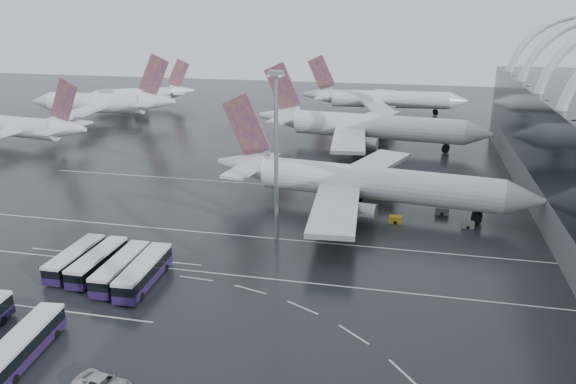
% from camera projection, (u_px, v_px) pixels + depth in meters
% --- Properties ---
extents(ground, '(420.00, 420.00, 0.00)m').
position_uv_depth(ground, '(268.00, 272.00, 79.93)').
color(ground, black).
rests_on(ground, ground).
extents(lane_marking_near, '(120.00, 0.25, 0.01)m').
position_uv_depth(lane_marking_near, '(264.00, 278.00, 78.07)').
color(lane_marking_near, silver).
rests_on(lane_marking_near, ground).
extents(lane_marking_mid, '(120.00, 0.25, 0.01)m').
position_uv_depth(lane_marking_mid, '(286.00, 240.00, 91.04)').
color(lane_marking_mid, silver).
rests_on(lane_marking_mid, ground).
extents(lane_marking_far, '(120.00, 0.25, 0.01)m').
position_uv_depth(lane_marking_far, '(316.00, 188.00, 116.98)').
color(lane_marking_far, silver).
rests_on(lane_marking_far, ground).
extents(bus_bay_line_south, '(28.00, 0.25, 0.01)m').
position_uv_depth(bus_bay_line_south, '(50.00, 309.00, 70.06)').
color(bus_bay_line_south, silver).
rests_on(bus_bay_line_south, ground).
extents(bus_bay_line_north, '(28.00, 0.25, 0.01)m').
position_uv_depth(bus_bay_line_north, '(114.00, 256.00, 84.88)').
color(bus_bay_line_north, silver).
rests_on(bus_bay_line_north, ground).
extents(airliner_main, '(60.57, 52.64, 20.52)m').
position_uv_depth(airliner_main, '(361.00, 183.00, 103.10)').
color(airliner_main, silver).
rests_on(airliner_main, ground).
extents(airliner_gate_b, '(62.68, 56.00, 21.75)m').
position_uv_depth(airliner_gate_b, '(365.00, 127.00, 149.61)').
color(airliner_gate_b, silver).
rests_on(airliner_gate_b, ground).
extents(airliner_gate_c, '(56.50, 52.09, 20.14)m').
position_uv_depth(airliner_gate_c, '(381.00, 100.00, 195.52)').
color(airliner_gate_c, silver).
rests_on(airliner_gate_c, ground).
extents(jet_remote_west, '(43.62, 35.23, 18.97)m').
position_uv_depth(jet_remote_west, '(23.00, 128.00, 151.21)').
color(jet_remote_west, silver).
rests_on(jet_remote_west, ground).
extents(jet_remote_mid, '(50.30, 40.51, 21.93)m').
position_uv_depth(jet_remote_mid, '(106.00, 103.00, 184.32)').
color(jet_remote_mid, silver).
rests_on(jet_remote_mid, ground).
extents(jet_remote_far, '(37.87, 30.99, 17.58)m').
position_uv_depth(jet_remote_far, '(142.00, 95.00, 208.79)').
color(jet_remote_far, silver).
rests_on(jet_remote_far, ground).
extents(bus_row_near_a, '(3.00, 12.16, 2.99)m').
position_uv_depth(bus_row_near_a, '(75.00, 259.00, 80.35)').
color(bus_row_near_a, '#22133D').
rests_on(bus_row_near_a, ground).
extents(bus_row_near_b, '(3.01, 12.44, 3.06)m').
position_uv_depth(bus_row_near_b, '(98.00, 262.00, 79.22)').
color(bus_row_near_b, '#22133D').
rests_on(bus_row_near_b, ground).
extents(bus_row_near_c, '(3.37, 12.93, 3.16)m').
position_uv_depth(bus_row_near_c, '(121.00, 268.00, 77.16)').
color(bus_row_near_c, '#22133D').
rests_on(bus_row_near_c, ground).
extents(bus_row_near_d, '(3.63, 13.37, 3.26)m').
position_uv_depth(bus_row_near_d, '(144.00, 272.00, 75.96)').
color(bus_row_near_d, '#22133D').
rests_on(bus_row_near_d, ground).
extents(bus_row_far_c, '(4.18, 13.05, 3.16)m').
position_uv_depth(bus_row_far_c, '(23.00, 345.00, 59.76)').
color(bus_row_far_c, '#22133D').
rests_on(bus_row_far_c, ground).
extents(floodlight_mast, '(2.07, 2.07, 26.95)m').
position_uv_depth(floodlight_mast, '(276.00, 137.00, 86.05)').
color(floodlight_mast, gray).
rests_on(floodlight_mast, ground).
extents(gse_cart_belly_a, '(2.26, 1.34, 1.23)m').
position_uv_depth(gse_cart_belly_a, '(395.00, 219.00, 97.94)').
color(gse_cart_belly_a, '#B58818').
rests_on(gse_cart_belly_a, ground).
extents(gse_cart_belly_b, '(2.37, 1.40, 1.29)m').
position_uv_depth(gse_cart_belly_b, '(442.00, 211.00, 101.92)').
color(gse_cart_belly_b, slate).
rests_on(gse_cart_belly_b, ground).
extents(gse_cart_belly_c, '(2.11, 1.25, 1.15)m').
position_uv_depth(gse_cart_belly_c, '(334.00, 229.00, 93.70)').
color(gse_cart_belly_c, '#B58818').
rests_on(gse_cart_belly_c, ground).
extents(gse_cart_belly_d, '(2.04, 1.21, 1.12)m').
position_uv_depth(gse_cart_belly_d, '(468.00, 225.00, 95.78)').
color(gse_cart_belly_d, slate).
rests_on(gse_cart_belly_d, ground).
extents(gse_cart_belly_e, '(2.51, 1.49, 1.37)m').
position_uv_depth(gse_cart_belly_e, '(371.00, 208.00, 103.30)').
color(gse_cart_belly_e, '#B58818').
rests_on(gse_cart_belly_e, ground).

